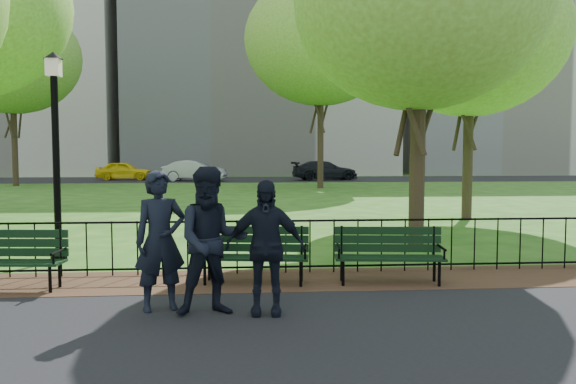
{
  "coord_description": "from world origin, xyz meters",
  "views": [
    {
      "loc": [
        0.33,
        -7.11,
        1.99
      ],
      "look_at": [
        1.0,
        1.5,
        1.39
      ],
      "focal_mm": 35.0,
      "sensor_mm": 36.0,
      "label": 1
    }
  ],
  "objects": [
    {
      "name": "apartment_mid",
      "position": [
        2.0,
        48.0,
        15.0
      ],
      "size": [
        24.0,
        15.0,
        30.0
      ],
      "primitive_type": "cube",
      "color": "#B5B2A5",
      "rests_on": "ground"
    },
    {
      "name": "ground",
      "position": [
        0.0,
        0.0,
        0.0
      ],
      "size": [
        120.0,
        120.0,
        0.0
      ],
      "primitive_type": "plane",
      "color": "#285A17"
    },
    {
      "name": "person_left",
      "position": [
        -0.73,
        -0.03,
        0.89
      ],
      "size": [
        0.75,
        0.61,
        1.76
      ],
      "primitive_type": "imported",
      "rotation": [
        0.0,
        0.0,
        0.34
      ],
      "color": "black",
      "rests_on": "asphalt_path"
    },
    {
      "name": "sedan_silver",
      "position": [
        -3.17,
        32.77,
        0.74
      ],
      "size": [
        4.62,
        2.25,
        1.46
      ],
      "primitive_type": "imported",
      "rotation": [
        0.0,
        0.0,
        1.4
      ],
      "color": "#A0A3A8",
      "rests_on": "far_street"
    },
    {
      "name": "dirt_strip",
      "position": [
        0.0,
        1.5,
        0.01
      ],
      "size": [
        60.0,
        1.6,
        0.01
      ],
      "primitive_type": "cube",
      "color": "#362516",
      "rests_on": "ground"
    },
    {
      "name": "apartment_west",
      "position": [
        -22.0,
        48.0,
        13.0
      ],
      "size": [
        22.0,
        15.0,
        26.0
      ],
      "primitive_type": "cube",
      "color": "beige",
      "rests_on": "ground"
    },
    {
      "name": "person_right",
      "position": [
        0.57,
        -0.3,
        0.84
      ],
      "size": [
        1.0,
        0.47,
        1.66
      ],
      "primitive_type": "imported",
      "rotation": [
        0.0,
        0.0,
        -0.08
      ],
      "color": "black",
      "rests_on": "asphalt_path"
    },
    {
      "name": "person_mid",
      "position": [
        -0.08,
        -0.28,
        0.92
      ],
      "size": [
        0.95,
        0.6,
        1.82
      ],
      "primitive_type": "imported",
      "rotation": [
        0.0,
        0.0,
        0.17
      ],
      "color": "black",
      "rests_on": "asphalt_path"
    },
    {
      "name": "park_bench_main",
      "position": [
        0.2,
        1.34,
        0.58
      ],
      "size": [
        1.7,
        0.73,
        0.94
      ],
      "rotation": [
        0.0,
        0.0,
        -0.13
      ],
      "color": "black",
      "rests_on": "ground"
    },
    {
      "name": "tree_near_e",
      "position": [
        4.0,
        4.61,
        5.14
      ],
      "size": [
        5.31,
        5.31,
        7.41
      ],
      "color": "#2D2116",
      "rests_on": "ground"
    },
    {
      "name": "tree_far_w",
      "position": [
        -13.41,
        27.78,
        7.68
      ],
      "size": [
        7.94,
        7.94,
        11.06
      ],
      "color": "#2D2116",
      "rests_on": "ground"
    },
    {
      "name": "far_street",
      "position": [
        0.0,
        35.0,
        0.01
      ],
      "size": [
        70.0,
        9.0,
        0.01
      ],
      "primitive_type": "cube",
      "color": "black",
      "rests_on": "ground"
    },
    {
      "name": "sedan_dark",
      "position": [
        6.2,
        33.52,
        0.71
      ],
      "size": [
        4.98,
        2.49,
        1.39
      ],
      "primitive_type": "imported",
      "rotation": [
        0.0,
        0.0,
        1.69
      ],
      "color": "black",
      "rests_on": "far_street"
    },
    {
      "name": "taxi",
      "position": [
        -8.44,
        34.61,
        0.69
      ],
      "size": [
        4.01,
        1.68,
        1.36
      ],
      "primitive_type": "imported",
      "rotation": [
        0.0,
        0.0,
        1.55
      ],
      "color": "yellow",
      "rests_on": "far_street"
    },
    {
      "name": "iron_fence",
      "position": [
        0.0,
        2.0,
        0.5
      ],
      "size": [
        24.06,
        0.06,
        1.0
      ],
      "color": "black",
      "rests_on": "ground"
    },
    {
      "name": "park_bench_right_a",
      "position": [
        2.52,
        1.21,
        0.53
      ],
      "size": [
        1.68,
        0.68,
        0.93
      ],
      "rotation": [
        0.0,
        0.0,
        -0.11
      ],
      "color": "black",
      "rests_on": "ground"
    },
    {
      "name": "tree_far_e",
      "position": [
        4.6,
        24.22,
        8.23
      ],
      "size": [
        8.5,
        8.5,
        11.84
      ],
      "color": "#2D2116",
      "rests_on": "ground"
    },
    {
      "name": "tree_mid_e",
      "position": [
        7.05,
        9.34,
        5.48
      ],
      "size": [
        5.66,
        5.66,
        7.89
      ],
      "color": "#2D2116",
      "rests_on": "ground"
    },
    {
      "name": "park_bench_left_a",
      "position": [
        -3.12,
        1.26,
        0.54
      ],
      "size": [
        1.69,
        0.65,
        0.94
      ],
      "rotation": [
        0.0,
        0.0,
        -0.08
      ],
      "color": "black",
      "rests_on": "ground"
    },
    {
      "name": "lamppost",
      "position": [
        -3.11,
        3.48,
        2.08
      ],
      "size": [
        0.34,
        0.34,
        3.82
      ],
      "color": "black",
      "rests_on": "ground"
    },
    {
      "name": "apartment_east",
      "position": [
        26.0,
        48.0,
        12.0
      ],
      "size": [
        20.0,
        15.0,
        24.0
      ],
      "primitive_type": "cube",
      "color": "beige",
      "rests_on": "ground"
    }
  ]
}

